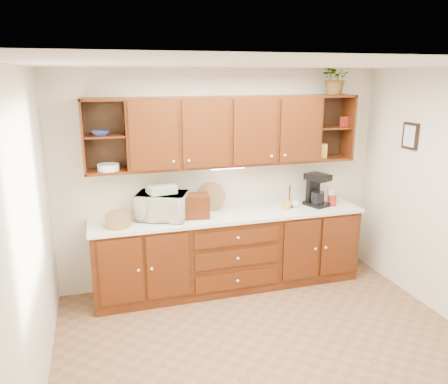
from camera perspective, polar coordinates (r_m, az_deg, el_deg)
floor at (r=4.36m, az=6.71°, el=-20.38°), size 4.00×4.00×0.00m
ceiling at (r=3.56m, az=8.03°, el=16.16°), size 4.00×4.00×0.00m
back_wall at (r=5.35m, az=-0.20°, el=1.84°), size 4.00×0.00×4.00m
left_wall at (r=3.51m, az=-24.39°, el=-6.73°), size 0.00×3.50×3.50m
base_cabinets at (r=5.34m, az=0.72°, el=-7.79°), size 3.20×0.60×0.90m
countertop at (r=5.16m, az=0.77°, el=-3.02°), size 3.24×0.64×0.04m
upper_cabinets at (r=5.09m, az=0.41°, el=7.96°), size 3.20×0.33×0.80m
undercabinet_light at (r=5.11m, az=0.47°, el=3.17°), size 0.40×0.05×0.02m
framed_picture at (r=5.43m, az=23.16°, el=6.74°), size 0.03×0.24×0.30m
wicker_basket at (r=4.83m, az=-13.67°, el=-3.57°), size 0.31×0.31×0.15m
microwave at (r=4.97m, az=-8.09°, el=-1.83°), size 0.65×0.55×0.30m
towel_stack at (r=4.92m, az=-8.18°, el=0.37°), size 0.34×0.27×0.09m
wine_bottle at (r=5.04m, az=-8.39°, el=-1.70°), size 0.09×0.09×0.29m
woven_tray at (r=5.29m, az=-1.67°, el=-2.25°), size 0.36×0.20×0.34m
bread_box at (r=4.99m, az=-4.19°, el=-1.85°), size 0.41×0.28×0.27m
mug_tree at (r=5.45m, az=8.51°, el=-1.51°), size 0.25×0.25×0.27m
canister_red at (r=5.60m, az=13.95°, el=-1.12°), size 0.11×0.11×0.13m
canister_white at (r=5.65m, az=13.72°, el=-0.60°), size 0.10×0.10×0.20m
canister_yellow at (r=5.34m, az=8.19°, el=-1.75°), size 0.10×0.10×0.10m
coffee_maker at (r=5.55m, az=11.95°, el=0.25°), size 0.30×0.34×0.40m
bowl_stack at (r=4.85m, az=-15.84°, el=7.39°), size 0.19×0.19×0.05m
plate_stack at (r=4.89m, az=-14.88°, el=3.15°), size 0.31×0.31×0.07m
pantry_box_yellow at (r=5.59m, az=12.77°, el=5.26°), size 0.12×0.10×0.17m
pantry_box_red at (r=5.67m, az=15.46°, el=8.86°), size 0.10×0.09×0.13m
potted_plant at (r=5.54m, az=14.43°, el=14.28°), size 0.42×0.38×0.40m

